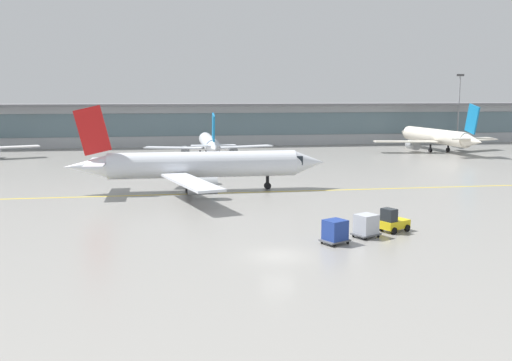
{
  "coord_description": "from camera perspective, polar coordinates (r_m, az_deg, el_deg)",
  "views": [
    {
      "loc": [
        -7.86,
        -39.69,
        11.91
      ],
      "look_at": [
        1.09,
        17.17,
        3.0
      ],
      "focal_mm": 39.6,
      "sensor_mm": 36.0,
      "label": 1
    }
  ],
  "objects": [
    {
      "name": "ground_plane",
      "position": [
        42.18,
        2.19,
        -7.61
      ],
      "size": [
        400.0,
        400.0,
        0.0
      ],
      "primitive_type": "plane",
      "color": "gray"
    },
    {
      "name": "taxiway_centreline_stripe",
      "position": [
        67.98,
        -5.21,
        -1.33
      ],
      "size": [
        110.0,
        0.56,
        0.01
      ],
      "primitive_type": "cube",
      "rotation": [
        0.0,
        0.0,
        0.0
      ],
      "color": "yellow",
      "rests_on": "ground_plane"
    },
    {
      "name": "terminal_concourse",
      "position": [
        132.14,
        -5.54,
        5.72
      ],
      "size": [
        183.39,
        11.0,
        9.6
      ],
      "color": "#B2B7BC",
      "rests_on": "ground_plane"
    },
    {
      "name": "gate_airplane_1",
      "position": [
        107.06,
        -4.77,
        3.78
      ],
      "size": [
        24.35,
        26.09,
        8.67
      ],
      "rotation": [
        0.0,
        0.0,
        1.57
      ],
      "color": "silver",
      "rests_on": "ground_plane"
    },
    {
      "name": "gate_airplane_2",
      "position": [
        123.04,
        17.74,
        4.23
      ],
      "size": [
        28.1,
        30.33,
        10.04
      ],
      "rotation": [
        0.0,
        0.0,
        1.66
      ],
      "color": "silver",
      "rests_on": "ground_plane"
    },
    {
      "name": "taxiing_regional_jet",
      "position": [
        69.45,
        -5.69,
        1.53
      ],
      "size": [
        31.83,
        29.71,
        10.58
      ],
      "rotation": [
        0.0,
        0.0,
        0.0
      ],
      "color": "silver",
      "rests_on": "ground_plane"
    },
    {
      "name": "baggage_tug",
      "position": [
        50.52,
        13.66,
        -4.05
      ],
      "size": [
        2.95,
        2.48,
        2.1
      ],
      "rotation": [
        0.0,
        0.0,
        0.47
      ],
      "color": "yellow",
      "rests_on": "ground_plane"
    },
    {
      "name": "cargo_dolly_lead",
      "position": [
        48.07,
        11.07,
        -4.42
      ],
      "size": [
        2.59,
        2.37,
        1.94
      ],
      "rotation": [
        0.0,
        0.0,
        0.47
      ],
      "color": "#595B60",
      "rests_on": "ground_plane"
    },
    {
      "name": "cargo_dolly_trailing",
      "position": [
        45.61,
        7.99,
        -5.06
      ],
      "size": [
        2.59,
        2.37,
        1.94
      ],
      "rotation": [
        0.0,
        0.0,
        0.47
      ],
      "color": "#595B60",
      "rests_on": "ground_plane"
    },
    {
      "name": "apron_light_mast_1",
      "position": [
        143.25,
        19.8,
        7.08
      ],
      "size": [
        1.8,
        0.36,
        16.41
      ],
      "color": "gray",
      "rests_on": "ground_plane"
    }
  ]
}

